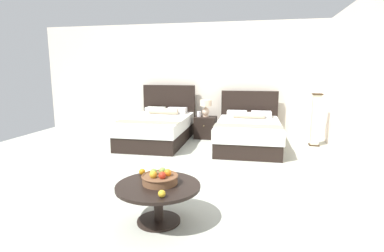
{
  "coord_description": "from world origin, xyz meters",
  "views": [
    {
      "loc": [
        1.25,
        -4.89,
        1.68
      ],
      "look_at": [
        0.06,
        0.52,
        0.66
      ],
      "focal_mm": 28.69,
      "sensor_mm": 36.0,
      "label": 1
    }
  ],
  "objects_px": {
    "bed_near_corner": "(248,133)",
    "coffee_table": "(158,193)",
    "nightstand": "(205,127)",
    "table_lamp": "(206,106)",
    "bed_near_window": "(158,128)",
    "vase": "(199,114)",
    "loose_orange": "(142,172)",
    "floor_lamp_corner": "(316,120)",
    "loose_apple": "(162,194)",
    "fruit_bowl": "(160,178)"
  },
  "relations": [
    {
      "from": "bed_near_corner",
      "to": "coffee_table",
      "type": "height_order",
      "value": "bed_near_corner"
    },
    {
      "from": "coffee_table",
      "to": "floor_lamp_corner",
      "type": "distance_m",
      "value": 4.72
    },
    {
      "from": "bed_near_window",
      "to": "bed_near_corner",
      "type": "distance_m",
      "value": 2.08
    },
    {
      "from": "table_lamp",
      "to": "floor_lamp_corner",
      "type": "xyz_separation_m",
      "value": [
        2.52,
        -0.25,
        -0.22
      ]
    },
    {
      "from": "fruit_bowl",
      "to": "loose_orange",
      "type": "distance_m",
      "value": 0.37
    },
    {
      "from": "table_lamp",
      "to": "vase",
      "type": "relative_size",
      "value": 2.98
    },
    {
      "from": "nightstand",
      "to": "coffee_table",
      "type": "distance_m",
      "value": 4.35
    },
    {
      "from": "bed_near_window",
      "to": "floor_lamp_corner",
      "type": "bearing_deg",
      "value": 6.94
    },
    {
      "from": "fruit_bowl",
      "to": "loose_apple",
      "type": "bearing_deg",
      "value": -69.11
    },
    {
      "from": "nightstand",
      "to": "vase",
      "type": "bearing_deg",
      "value": -165.62
    },
    {
      "from": "bed_near_window",
      "to": "nightstand",
      "type": "xyz_separation_m",
      "value": [
        1.01,
        0.66,
        -0.06
      ]
    },
    {
      "from": "nightstand",
      "to": "table_lamp",
      "type": "bearing_deg",
      "value": 90.0
    },
    {
      "from": "bed_near_corner",
      "to": "vase",
      "type": "distance_m",
      "value": 1.41
    },
    {
      "from": "bed_near_corner",
      "to": "bed_near_window",
      "type": "bearing_deg",
      "value": 179.94
    },
    {
      "from": "bed_near_window",
      "to": "floor_lamp_corner",
      "type": "height_order",
      "value": "bed_near_window"
    },
    {
      "from": "bed_near_window",
      "to": "nightstand",
      "type": "distance_m",
      "value": 1.21
    },
    {
      "from": "bed_near_corner",
      "to": "vase",
      "type": "bearing_deg",
      "value": 153.0
    },
    {
      "from": "bed_near_window",
      "to": "coffee_table",
      "type": "distance_m",
      "value": 3.89
    },
    {
      "from": "bed_near_corner",
      "to": "loose_apple",
      "type": "xyz_separation_m",
      "value": [
        -0.69,
        -4.0,
        0.16
      ]
    },
    {
      "from": "bed_near_corner",
      "to": "nightstand",
      "type": "distance_m",
      "value": 1.26
    },
    {
      "from": "floor_lamp_corner",
      "to": "bed_near_window",
      "type": "bearing_deg",
      "value": -173.06
    },
    {
      "from": "loose_apple",
      "to": "floor_lamp_corner",
      "type": "height_order",
      "value": "floor_lamp_corner"
    },
    {
      "from": "table_lamp",
      "to": "loose_apple",
      "type": "distance_m",
      "value": 4.71
    },
    {
      "from": "bed_near_corner",
      "to": "coffee_table",
      "type": "xyz_separation_m",
      "value": [
        -0.84,
        -3.68,
        0.02
      ]
    },
    {
      "from": "bed_near_corner",
      "to": "loose_orange",
      "type": "height_order",
      "value": "bed_near_corner"
    },
    {
      "from": "floor_lamp_corner",
      "to": "bed_near_corner",
      "type": "bearing_deg",
      "value": -163.4
    },
    {
      "from": "fruit_bowl",
      "to": "floor_lamp_corner",
      "type": "height_order",
      "value": "floor_lamp_corner"
    },
    {
      "from": "table_lamp",
      "to": "vase",
      "type": "height_order",
      "value": "table_lamp"
    },
    {
      "from": "bed_near_window",
      "to": "coffee_table",
      "type": "xyz_separation_m",
      "value": [
        1.24,
        -3.68,
        0.01
      ]
    },
    {
      "from": "floor_lamp_corner",
      "to": "fruit_bowl",
      "type": "bearing_deg",
      "value": -119.23
    },
    {
      "from": "table_lamp",
      "to": "loose_apple",
      "type": "xyz_separation_m",
      "value": [
        0.38,
        -4.68,
        -0.32
      ]
    },
    {
      "from": "vase",
      "to": "loose_orange",
      "type": "relative_size",
      "value": 1.83
    },
    {
      "from": "bed_near_window",
      "to": "vase",
      "type": "xyz_separation_m",
      "value": [
        0.86,
        0.62,
        0.27
      ]
    },
    {
      "from": "nightstand",
      "to": "loose_apple",
      "type": "bearing_deg",
      "value": -85.39
    },
    {
      "from": "bed_near_window",
      "to": "vase",
      "type": "distance_m",
      "value": 1.09
    },
    {
      "from": "bed_near_window",
      "to": "bed_near_corner",
      "type": "relative_size",
      "value": 1.03
    },
    {
      "from": "bed_near_window",
      "to": "loose_orange",
      "type": "xyz_separation_m",
      "value": [
        0.96,
        -3.42,
        0.14
      ]
    },
    {
      "from": "table_lamp",
      "to": "vase",
      "type": "xyz_separation_m",
      "value": [
        -0.16,
        -0.06,
        -0.19
      ]
    },
    {
      "from": "bed_near_window",
      "to": "floor_lamp_corner",
      "type": "distance_m",
      "value": 3.57
    },
    {
      "from": "vase",
      "to": "loose_orange",
      "type": "distance_m",
      "value": 4.05
    },
    {
      "from": "coffee_table",
      "to": "loose_apple",
      "type": "relative_size",
      "value": 12.37
    },
    {
      "from": "nightstand",
      "to": "floor_lamp_corner",
      "type": "xyz_separation_m",
      "value": [
        2.52,
        -0.23,
        0.31
      ]
    },
    {
      "from": "bed_near_window",
      "to": "table_lamp",
      "type": "xyz_separation_m",
      "value": [
        1.01,
        0.68,
        0.47
      ]
    },
    {
      "from": "table_lamp",
      "to": "fruit_bowl",
      "type": "height_order",
      "value": "table_lamp"
    },
    {
      "from": "vase",
      "to": "loose_apple",
      "type": "xyz_separation_m",
      "value": [
        0.53,
        -4.62,
        -0.13
      ]
    },
    {
      "from": "fruit_bowl",
      "to": "loose_apple",
      "type": "relative_size",
      "value": 5.41
    },
    {
      "from": "nightstand",
      "to": "floor_lamp_corner",
      "type": "bearing_deg",
      "value": -5.25
    },
    {
      "from": "bed_near_corner",
      "to": "loose_apple",
      "type": "relative_size",
      "value": 29.05
    },
    {
      "from": "loose_apple",
      "to": "loose_orange",
      "type": "xyz_separation_m",
      "value": [
        -0.43,
        0.58,
        0.0
      ]
    },
    {
      "from": "coffee_table",
      "to": "bed_near_window",
      "type": "bearing_deg",
      "value": 108.65
    }
  ]
}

